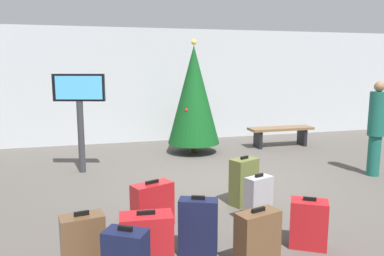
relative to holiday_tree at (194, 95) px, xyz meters
The scene contains 14 objects.
ground_plane 2.57m from the holiday_tree, 94.09° to the right, with size 16.00×16.00×0.00m, color #514C47.
back_wall 1.68m from the holiday_tree, 95.37° to the left, with size 16.00×0.20×2.92m, color #B7BCC1.
holiday_tree is the anchor object (origin of this frame).
flight_info_kiosk 2.65m from the holiday_tree, 158.06° to the right, with size 0.93×0.34×1.84m.
waiting_bench 2.44m from the holiday_tree, ahead, with size 1.61×0.44×0.48m.
traveller_0 3.76m from the holiday_tree, 44.50° to the right, with size 0.41×0.41×1.71m.
suitcase_0 4.15m from the holiday_tree, 93.88° to the right, with size 0.39×0.28×0.65m.
suitcase_1 4.87m from the holiday_tree, 90.15° to the right, with size 0.47×0.42×0.58m.
suitcase_2 3.50m from the holiday_tree, 93.24° to the right, with size 0.45×0.37×0.72m.
suitcase_3 4.22m from the holiday_tree, 112.86° to the right, with size 0.56×0.40×0.60m.
suitcase_4 5.17m from the holiday_tree, 98.49° to the right, with size 0.48×0.32×0.63m.
suitcase_6 4.85m from the holiday_tree, 105.08° to the right, with size 0.45×0.33×0.65m.
suitcase_7 5.46m from the holiday_tree, 116.62° to the right, with size 0.42×0.28×0.69m.
suitcase_8 5.24m from the holiday_tree, 110.75° to the right, with size 0.53×0.31×0.63m.
Camera 1 is at (-2.15, -6.05, 2.01)m, focal length 35.65 mm.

